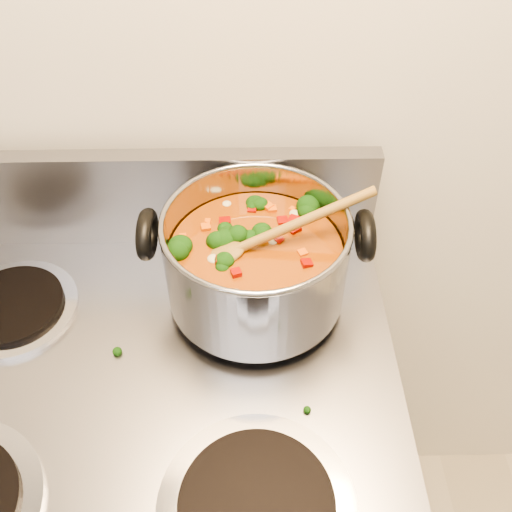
{
  "coord_description": "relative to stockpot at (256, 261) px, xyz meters",
  "views": [
    {
      "loc": [
        0.21,
        0.78,
        1.56
      ],
      "look_at": [
        0.22,
        1.32,
        1.01
      ],
      "focal_mm": 40.0,
      "sensor_mm": 36.0,
      "label": 1
    }
  ],
  "objects": [
    {
      "name": "stockpot",
      "position": [
        0.0,
        0.0,
        0.0
      ],
      "size": [
        0.31,
        0.25,
        0.15
      ],
      "rotation": [
        0.0,
        0.0,
        -0.03
      ],
      "color": "gray",
      "rests_on": "electric_range"
    },
    {
      "name": "cooktop_crumbs",
      "position": [
        -0.03,
        0.01,
        -0.08
      ],
      "size": [
        0.33,
        0.08,
        0.01
      ],
      "color": "black",
      "rests_on": "electric_range"
    },
    {
      "name": "wooden_spoon",
      "position": [
        0.01,
        0.0,
        0.04
      ],
      "size": [
        0.24,
        0.08,
        0.09
      ],
      "rotation": [
        0.0,
        0.0,
        0.24
      ],
      "color": "olive",
      "rests_on": "stockpot"
    }
  ]
}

